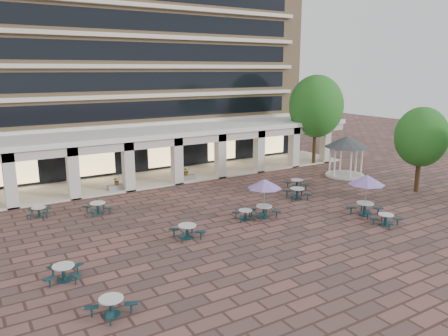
{
  "coord_description": "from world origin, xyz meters",
  "views": [
    {
      "loc": [
        -13.11,
        -20.1,
        9.45
      ],
      "look_at": [
        0.98,
        3.0,
        3.31
      ],
      "focal_mm": 35.0,
      "sensor_mm": 36.0,
      "label": 1
    }
  ],
  "objects_px": {
    "gazebo": "(346,146)",
    "planter_left": "(117,185)",
    "picnic_table_0": "(111,305)",
    "picnic_table_2": "(386,219)",
    "planter_right": "(186,175)"
  },
  "relations": [
    {
      "from": "picnic_table_0",
      "to": "gazebo",
      "type": "distance_m",
      "value": 27.72
    },
    {
      "from": "picnic_table_2",
      "to": "gazebo",
      "type": "distance_m",
      "value": 13.03
    },
    {
      "from": "gazebo",
      "to": "planter_right",
      "type": "height_order",
      "value": "gazebo"
    },
    {
      "from": "picnic_table_0",
      "to": "planter_right",
      "type": "xyz_separation_m",
      "value": [
        12.04,
        17.5,
        0.08
      ]
    },
    {
      "from": "picnic_table_2",
      "to": "gazebo",
      "type": "xyz_separation_m",
      "value": [
        7.46,
        10.44,
        2.3
      ]
    },
    {
      "from": "gazebo",
      "to": "picnic_table_0",
      "type": "bearing_deg",
      "value": -155.19
    },
    {
      "from": "planter_right",
      "to": "planter_left",
      "type": "bearing_deg",
      "value": 180.0
    },
    {
      "from": "planter_left",
      "to": "picnic_table_2",
      "type": "bearing_deg",
      "value": -54.32
    },
    {
      "from": "gazebo",
      "to": "planter_left",
      "type": "distance_m",
      "value": 20.21
    },
    {
      "from": "gazebo",
      "to": "planter_left",
      "type": "relative_size",
      "value": 2.59
    },
    {
      "from": "planter_left",
      "to": "planter_right",
      "type": "height_order",
      "value": "planter_right"
    },
    {
      "from": "picnic_table_0",
      "to": "planter_right",
      "type": "relative_size",
      "value": 1.34
    },
    {
      "from": "planter_left",
      "to": "planter_right",
      "type": "bearing_deg",
      "value": 0.0
    },
    {
      "from": "picnic_table_0",
      "to": "picnic_table_2",
      "type": "relative_size",
      "value": 1.13
    },
    {
      "from": "picnic_table_2",
      "to": "planter_right",
      "type": "height_order",
      "value": "planter_right"
    }
  ]
}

